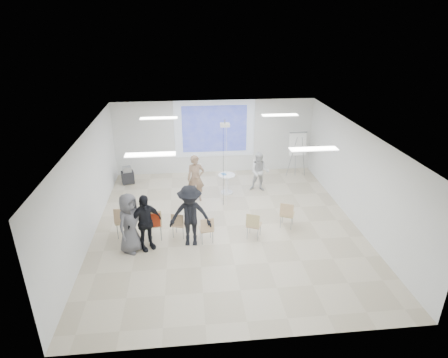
{
  "coord_description": "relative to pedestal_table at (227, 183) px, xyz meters",
  "views": [
    {
      "loc": [
        -1.11,
        -10.03,
        5.98
      ],
      "look_at": [
        0.0,
        0.8,
        1.25
      ],
      "focal_mm": 30.0,
      "sensor_mm": 36.0,
      "label": 1
    }
  ],
  "objects": [
    {
      "name": "player_right",
      "position": [
        1.24,
        0.13,
        0.39
      ],
      "size": [
        0.91,
        0.79,
        1.63
      ],
      "primitive_type": "imported",
      "rotation": [
        0.0,
        0.0,
        -0.23
      ],
      "color": "silver",
      "rests_on": "floor"
    },
    {
      "name": "fluor_panel_se",
      "position": [
        1.75,
        -3.86,
        2.55
      ],
      "size": [
        1.2,
        0.3,
        0.02
      ],
      "primitive_type": "cube",
      "color": "white",
      "rests_on": "ceiling"
    },
    {
      "name": "chair_right_inner",
      "position": [
        0.44,
        -3.13,
        0.07
      ],
      "size": [
        0.53,
        0.54,
        0.84
      ],
      "rotation": [
        0.0,
        0.0,
        -0.42
      ],
      "color": "tan",
      "rests_on": "floor"
    },
    {
      "name": "fluor_panel_ne",
      "position": [
        1.75,
        -0.36,
        2.55
      ],
      "size": [
        1.2,
        0.3,
        0.02
      ],
      "primitive_type": "cube",
      "color": "white",
      "rests_on": "ceiling"
    },
    {
      "name": "player_left",
      "position": [
        -1.13,
        -0.46,
        0.52
      ],
      "size": [
        0.71,
        0.51,
        1.89
      ],
      "primitive_type": "imported",
      "rotation": [
        0.0,
        0.0,
        0.06
      ],
      "color": "#8E6E57",
      "rests_on": "floor"
    },
    {
      "name": "laptop",
      "position": [
        -1.7,
        -2.75,
        0.01
      ],
      "size": [
        0.34,
        0.29,
        0.02
      ],
      "primitive_type": "imported",
      "rotation": [
        0.0,
        0.0,
        2.86
      ],
      "color": "black",
      "rests_on": "chair_left_inner"
    },
    {
      "name": "flipchart_easel",
      "position": [
        2.96,
        1.31,
        0.95
      ],
      "size": [
        0.81,
        0.6,
        1.86
      ],
      "rotation": [
        0.0,
        0.0,
        -0.02
      ],
      "color": "#92949A",
      "rests_on": "floor"
    },
    {
      "name": "controller_right",
      "position": [
        1.06,
        0.38,
        0.68
      ],
      "size": [
        0.06,
        0.12,
        0.04
      ],
      "primitive_type": "cube",
      "rotation": [
        0.0,
        0.0,
        -0.23
      ],
      "color": "silver",
      "rests_on": "player_right"
    },
    {
      "name": "fluor_panel_sw",
      "position": [
        -2.25,
        -3.86,
        2.55
      ],
      "size": [
        1.2,
        0.3,
        0.02
      ],
      "primitive_type": "cube",
      "color": "white",
      "rests_on": "ceiling"
    },
    {
      "name": "chair_left_mid",
      "position": [
        -2.42,
        -2.9,
        0.16
      ],
      "size": [
        0.5,
        0.54,
        0.98
      ],
      "rotation": [
        0.0,
        0.0,
        0.1
      ],
      "color": "tan",
      "rests_on": "floor"
    },
    {
      "name": "ceiling",
      "position": [
        -0.25,
        -2.36,
        2.63
      ],
      "size": [
        8.0,
        9.0,
        0.1
      ],
      "primitive_type": "cube",
      "color": "white",
      "rests_on": "wall_back"
    },
    {
      "name": "controller_left",
      "position": [
        -0.95,
        -0.21,
        0.82
      ],
      "size": [
        0.04,
        0.11,
        0.04
      ],
      "primitive_type": "cube",
      "rotation": [
        0.0,
        0.0,
        0.06
      ],
      "color": "white",
      "rests_on": "player_left"
    },
    {
      "name": "projection_halo",
      "position": [
        -0.25,
        2.13,
        1.43
      ],
      "size": [
        3.2,
        0.01,
        2.3
      ],
      "primitive_type": "cube",
      "color": "silver",
      "rests_on": "wall_back"
    },
    {
      "name": "wall_right",
      "position": [
        3.8,
        -2.36,
        1.08
      ],
      "size": [
        0.1,
        9.0,
        3.0
      ],
      "primitive_type": "cube",
      "color": "silver",
      "rests_on": "floor"
    },
    {
      "name": "chair_left_inner",
      "position": [
        -1.72,
        -2.84,
        0.05
      ],
      "size": [
        0.47,
        0.49,
        0.81
      ],
      "rotation": [
        0.0,
        0.0,
        -0.29
      ],
      "color": "tan",
      "rests_on": "floor"
    },
    {
      "name": "chair_center",
      "position": [
        -0.92,
        -3.21,
        0.06
      ],
      "size": [
        0.44,
        0.46,
        0.82
      ],
      "rotation": [
        0.0,
        0.0,
        0.15
      ],
      "color": "tan",
      "rests_on": "floor"
    },
    {
      "name": "wall_back",
      "position": [
        -0.25,
        2.19,
        1.08
      ],
      "size": [
        8.0,
        0.1,
        3.0
      ],
      "primitive_type": "cube",
      "color": "silver",
      "rests_on": "floor"
    },
    {
      "name": "wall_left",
      "position": [
        -4.3,
        -2.36,
        1.08
      ],
      "size": [
        0.1,
        9.0,
        3.0
      ],
      "primitive_type": "cube",
      "color": "silver",
      "rests_on": "floor"
    },
    {
      "name": "red_jacket",
      "position": [
        -2.43,
        -3.04,
        0.3
      ],
      "size": [
        0.43,
        0.14,
        0.4
      ],
      "primitive_type": "cube",
      "rotation": [
        0.0,
        0.0,
        0.1
      ],
      "color": "#AA2F14",
      "rests_on": "chair_left_mid"
    },
    {
      "name": "chair_right_far",
      "position": [
        1.56,
        -2.64,
        0.09
      ],
      "size": [
        0.55,
        0.56,
        0.86
      ],
      "rotation": [
        0.0,
        0.0,
        -0.42
      ],
      "color": "tan",
      "rests_on": "floor"
    },
    {
      "name": "floor",
      "position": [
        -0.25,
        -2.36,
        -0.47
      ],
      "size": [
        8.0,
        9.0,
        0.1
      ],
      "primitive_type": "cube",
      "color": "beige",
      "rests_on": "ground"
    },
    {
      "name": "audience_left",
      "position": [
        -2.61,
        -3.34,
        0.52
      ],
      "size": [
        1.28,
        1.12,
        1.89
      ],
      "primitive_type": "imported",
      "rotation": [
        0.0,
        0.0,
        0.52
      ],
      "color": "black",
      "rests_on": "floor"
    },
    {
      "name": "projection_image",
      "position": [
        -0.25,
        2.11,
        1.43
      ],
      "size": [
        2.6,
        0.01,
        1.9
      ],
      "primitive_type": "cube",
      "color": "#2F3CA2",
      "rests_on": "wall_back"
    },
    {
      "name": "fluor_panel_nw",
      "position": [
        -2.25,
        -0.36,
        2.55
      ],
      "size": [
        1.2,
        0.3,
        0.02
      ],
      "primitive_type": "cube",
      "color": "white",
      "rests_on": "ceiling"
    },
    {
      "name": "ceiling_projector",
      "position": [
        -0.16,
        -0.87,
        2.27
      ],
      "size": [
        0.3,
        0.25,
        3.0
      ],
      "color": "white",
      "rests_on": "ceiling"
    },
    {
      "name": "pedestal_table",
      "position": [
        0.0,
        0.0,
        0.0
      ],
      "size": [
        0.8,
        0.8,
        0.76
      ],
      "rotation": [
        0.0,
        0.0,
        0.37
      ],
      "color": "silver",
      "rests_on": "floor"
    },
    {
      "name": "audience_outer",
      "position": [
        -3.01,
        -3.38,
        0.54
      ],
      "size": [
        1.02,
        1.13,
        1.93
      ],
      "primitive_type": "imported",
      "rotation": [
        0.0,
        0.0,
        1.01
      ],
      "color": "#5B5A60",
      "rests_on": "floor"
    },
    {
      "name": "chair_far_left",
      "position": [
        -3.3,
        -2.67,
        0.16
      ],
      "size": [
        0.48,
        0.52,
        0.99
      ],
      "rotation": [
        0.0,
        0.0,
        -0.04
      ],
      "color": "tan",
      "rests_on": "floor"
    },
    {
      "name": "audience_mid",
      "position": [
        -1.37,
        -3.24,
        0.61
      ],
      "size": [
        1.4,
        0.86,
        2.06
      ],
      "primitive_type": "imported",
      "rotation": [
        0.0,
        0.0,
        -0.1
      ],
      "color": "black",
      "rests_on": "floor"
    },
    {
      "name": "av_cart",
      "position": [
        -3.72,
        1.28,
        -0.11
      ],
      "size": [
        0.54,
        0.47,
        0.68
      ],
      "rotation": [
        0.0,
        0.0,
        0.27
      ],
      "color": "black",
      "rests_on": "floor"
    }
  ]
}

